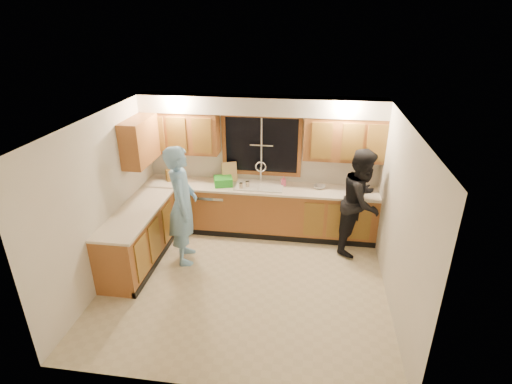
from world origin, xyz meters
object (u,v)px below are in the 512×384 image
bowl (319,187)px  knife_block (170,175)px  woman (361,202)px  sink (259,189)px  soap_bottle (283,181)px  man (182,206)px  stove (123,256)px  dish_crate (223,181)px  dishwasher (214,209)px

bowl → knife_block: bearing=-179.1°
woman → sink: bearing=102.9°
sink → soap_bottle: 0.46m
woman → soap_bottle: size_ratio=10.26×
woman → soap_bottle: 1.42m
man → knife_block: size_ratio=9.06×
man → woman: man is taller
sink → stove: size_ratio=0.96×
woman → bowl: (-0.69, 0.42, 0.04)m
man → dish_crate: 1.13m
sink → man: (-1.08, -1.08, 0.12)m
stove → woman: size_ratio=0.50×
stove → woman: (3.56, 1.47, 0.46)m
sink → dishwasher: 0.96m
sink → bowl: bearing=3.5°
dishwasher → knife_block: 1.03m
sink → soap_bottle: size_ratio=4.87×
dishwasher → man: (-0.23, -1.07, 0.57)m
bowl → dish_crate: bearing=-176.8°
sink → stove: bearing=-134.6°
dishwasher → woman: size_ratio=0.45×
soap_bottle → sink: bearing=-167.0°
knife_block → soap_bottle: size_ratio=1.23×
stove → knife_block: (0.12, 1.85, 0.58)m
bowl → woman: bearing=-31.5°
dishwasher → bowl: (1.92, 0.08, 0.54)m
dishwasher → stove: 2.04m
stove → dish_crate: size_ratio=2.82×
man → soap_bottle: man is taller
dishwasher → soap_bottle: (1.28, 0.11, 0.60)m
dishwasher → woman: (2.61, -0.34, 0.50)m
dish_crate → soap_bottle: 1.09m
man → bowl: man is taller
stove → dish_crate: 2.20m
sink → stove: sink is taller
sink → man: 1.53m
man → woman: size_ratio=1.09×
sink → dishwasher: sink is taller
woman → man: bearing=128.6°
sink → woman: woman is taller
stove → soap_bottle: 2.99m
sink → knife_block: sink is taller
dish_crate → knife_block: bearing=176.9°
dishwasher → man: bearing=-102.2°
dish_crate → bowl: bearing=3.2°
dish_crate → soap_bottle: (1.08, 0.13, 0.01)m
dishwasher → stove: size_ratio=0.91×
knife_block → bowl: knife_block is taller
stove → dishwasher: bearing=62.3°
dishwasher → stove: (-0.95, -1.81, 0.04)m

